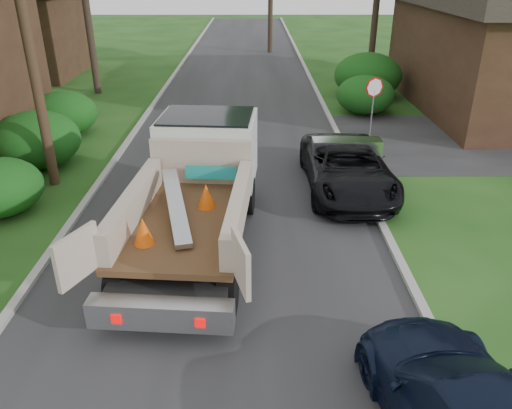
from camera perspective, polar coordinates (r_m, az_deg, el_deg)
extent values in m
plane|color=#194513|center=(11.31, -3.99, -7.73)|extent=(120.00, 120.00, 0.00)
cube|color=#28282B|center=(20.39, -2.37, 8.10)|extent=(8.00, 90.00, 0.02)
cube|color=#9E9E99|center=(20.92, -13.77, 8.00)|extent=(0.20, 90.00, 0.12)
cube|color=#9E9E99|center=(20.63, 9.20, 8.17)|extent=(0.20, 90.00, 0.12)
cylinder|color=slate|center=(19.64, 13.06, 9.79)|extent=(0.06, 0.06, 2.00)
cylinder|color=#B20A0A|center=(19.37, 13.39, 12.91)|extent=(0.71, 0.32, 0.76)
cylinder|color=#382619|center=(15.73, -25.11, 19.12)|extent=(0.30, 0.30, 10.00)
cube|color=#372116|center=(34.69, -25.71, 16.98)|extent=(7.00, 7.00, 4.50)
ellipsoid|color=#0F4111|center=(18.25, -23.80, 6.79)|extent=(2.86, 2.86, 1.87)
ellipsoid|color=#0F4111|center=(21.49, -21.12, 9.69)|extent=(2.60, 2.60, 1.70)
ellipsoid|color=#0F4111|center=(23.58, 12.40, 12.15)|extent=(2.60, 2.60, 1.70)
ellipsoid|color=#0F4111|center=(26.54, 12.65, 14.20)|extent=(3.38, 3.38, 2.21)
cylinder|color=#2D2119|center=(27.69, -18.90, 21.10)|extent=(0.36, 0.36, 9.00)
cylinder|color=#2D2119|center=(30.22, 13.61, 21.54)|extent=(0.36, 0.36, 8.50)
cylinder|color=black|center=(13.98, -9.89, 1.28)|extent=(0.42, 1.05, 1.03)
cylinder|color=black|center=(13.63, -0.98, 1.03)|extent=(0.42, 1.05, 1.03)
cylinder|color=black|center=(10.36, -15.36, -8.83)|extent=(0.42, 1.05, 1.03)
cylinder|color=black|center=(9.89, -3.20, -9.66)|extent=(0.42, 1.05, 1.03)
cube|color=black|center=(11.87, -7.09, -2.16)|extent=(2.79, 6.79, 0.27)
cube|color=silver|center=(13.62, -5.47, 6.35)|extent=(2.67, 2.25, 1.77)
cube|color=black|center=(13.43, -5.59, 8.88)|extent=(2.48, 2.06, 0.63)
cube|color=#472D19|center=(10.97, -7.98, -2.13)|extent=(2.83, 4.30, 0.14)
cube|color=beige|center=(12.55, -6.31, 4.84)|extent=(2.52, 0.31, 1.14)
cube|color=beige|center=(11.08, -13.90, -0.07)|extent=(0.58, 3.90, 0.69)
cube|color=beige|center=(10.62, -2.06, -0.46)|extent=(0.58, 3.90, 0.69)
cube|color=silver|center=(9.25, -10.82, -12.15)|extent=(2.65, 0.60, 0.51)
cube|color=#B20505|center=(9.31, -15.68, -12.50)|extent=(0.19, 0.06, 0.18)
cube|color=#B20505|center=(8.95, -6.41, -13.32)|extent=(0.19, 0.06, 0.18)
cube|color=beige|center=(9.26, -19.73, -5.59)|extent=(0.51, 0.97, 0.91)
cube|color=beige|center=(8.55, -1.76, -6.67)|extent=(0.36, 1.02, 0.91)
cube|color=silver|center=(10.95, -9.16, -0.01)|extent=(1.03, 2.96, 0.53)
cone|color=#F2590A|center=(10.08, -12.75, -2.96)|extent=(0.44, 0.44, 0.57)
cone|color=#F2590A|center=(11.36, -5.71, 1.01)|extent=(0.44, 0.44, 0.57)
cube|color=#148C84|center=(12.30, -5.19, 3.64)|extent=(1.26, 0.21, 0.32)
imported|color=black|center=(15.21, 10.38, 4.20)|extent=(2.47, 5.25, 1.45)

